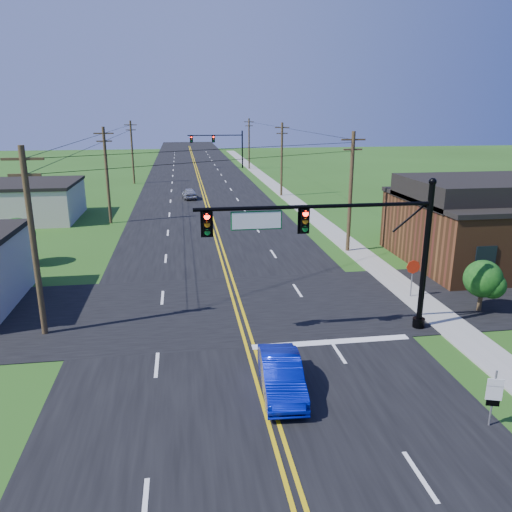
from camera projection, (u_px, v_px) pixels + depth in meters
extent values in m
plane|color=#244A15|center=(275.00, 447.00, 16.12)|extent=(260.00, 260.00, 0.00)
cube|color=black|center=(203.00, 195.00, 63.56)|extent=(16.00, 220.00, 0.04)
cube|color=black|center=(235.00, 307.00, 27.50)|extent=(70.00, 10.00, 0.04)
cube|color=gray|center=(301.00, 207.00, 55.55)|extent=(2.00, 160.00, 0.08)
cylinder|color=black|center=(425.00, 259.00, 23.95)|extent=(0.28, 0.28, 7.20)
cylinder|color=black|center=(419.00, 323.00, 24.89)|extent=(0.60, 0.60, 0.50)
sphere|color=black|center=(433.00, 182.00, 22.90)|extent=(0.36, 0.36, 0.36)
cylinder|color=black|center=(316.00, 206.00, 22.40)|extent=(11.00, 0.18, 0.18)
cube|color=#05591E|center=(256.00, 220.00, 22.17)|extent=(2.30, 0.06, 0.85)
cylinder|color=black|center=(242.00, 148.00, 92.26)|extent=(0.28, 0.28, 7.20)
cylinder|color=black|center=(242.00, 167.00, 93.21)|extent=(0.60, 0.60, 0.50)
sphere|color=black|center=(242.00, 128.00, 91.22)|extent=(0.36, 0.36, 0.36)
cylinder|color=black|center=(215.00, 135.00, 90.87)|extent=(10.00, 0.18, 0.18)
cube|color=#05591E|center=(197.00, 139.00, 90.58)|extent=(2.30, 0.06, 0.85)
cube|color=#5A3419|center=(505.00, 231.00, 35.42)|extent=(14.00, 11.00, 4.40)
cube|color=black|center=(510.00, 198.00, 34.76)|extent=(14.20, 11.20, 0.30)
cube|color=#BAB59F|center=(14.00, 203.00, 48.99)|extent=(12.00, 9.00, 3.40)
cube|color=black|center=(12.00, 184.00, 48.47)|extent=(12.20, 9.20, 0.30)
cylinder|color=#3C291B|center=(34.00, 245.00, 22.99)|extent=(0.28, 0.28, 9.00)
cube|color=#3C291B|center=(23.00, 159.00, 21.89)|extent=(1.80, 0.12, 0.12)
cube|color=#3C291B|center=(25.00, 175.00, 22.09)|extent=(1.40, 0.12, 0.12)
cylinder|color=#3C291B|center=(107.00, 176.00, 46.71)|extent=(0.28, 0.28, 9.00)
cube|color=#3C291B|center=(104.00, 133.00, 45.61)|extent=(1.80, 0.12, 0.12)
cube|color=#3C291B|center=(104.00, 141.00, 45.81)|extent=(1.40, 0.12, 0.12)
cylinder|color=#3C291B|center=(132.00, 153.00, 72.33)|extent=(0.28, 0.28, 9.00)
cube|color=#3C291B|center=(130.00, 125.00, 71.23)|extent=(1.80, 0.12, 0.12)
cube|color=#3C291B|center=(131.00, 130.00, 71.43)|extent=(1.40, 0.12, 0.12)
cylinder|color=#3C291B|center=(350.00, 193.00, 37.12)|extent=(0.28, 0.28, 9.00)
cube|color=#3C291B|center=(353.00, 140.00, 36.02)|extent=(1.80, 0.12, 0.12)
cube|color=#3C291B|center=(353.00, 150.00, 36.22)|extent=(1.40, 0.12, 0.12)
cylinder|color=#3C291B|center=(282.00, 160.00, 61.79)|extent=(0.28, 0.28, 9.00)
cube|color=#3C291B|center=(282.00, 127.00, 60.69)|extent=(1.80, 0.12, 0.12)
cube|color=#3C291B|center=(282.00, 133.00, 60.89)|extent=(1.40, 0.12, 0.12)
cylinder|color=#3C291B|center=(249.00, 144.00, 90.25)|extent=(0.28, 0.28, 9.00)
cube|color=#3C291B|center=(249.00, 122.00, 89.15)|extent=(1.80, 0.12, 0.12)
cube|color=#3C291B|center=(249.00, 126.00, 89.35)|extent=(1.40, 0.12, 0.12)
cylinder|color=#3C291B|center=(402.00, 226.00, 42.80)|extent=(0.24, 0.24, 1.85)
sphere|color=#0E3B0F|center=(404.00, 206.00, 42.33)|extent=(3.00, 3.00, 3.00)
cylinder|color=#3C291B|center=(480.00, 300.00, 26.80)|extent=(0.24, 0.24, 1.32)
sphere|color=#0E3B0F|center=(483.00, 279.00, 26.46)|extent=(2.00, 2.00, 2.00)
cylinder|color=#3C291B|center=(20.00, 254.00, 34.79)|extent=(0.24, 0.24, 1.54)
sphere|color=#0E3B0F|center=(17.00, 235.00, 34.39)|extent=(2.40, 2.40, 2.40)
imported|color=#0714A0|center=(281.00, 376.00, 19.03)|extent=(1.77, 4.37, 1.41)
imported|color=#A4A3A8|center=(189.00, 194.00, 60.82)|extent=(1.94, 3.97, 1.31)
cylinder|color=slate|center=(493.00, 399.00, 16.89)|extent=(0.09, 0.09, 2.13)
cube|color=white|center=(496.00, 383.00, 16.68)|extent=(0.52, 0.19, 0.29)
cube|color=white|center=(494.00, 393.00, 16.79)|extent=(0.52, 0.19, 0.53)
cube|color=black|center=(493.00, 403.00, 16.90)|extent=(0.43, 0.16, 0.21)
cylinder|color=slate|center=(412.00, 280.00, 28.66)|extent=(0.07, 0.07, 2.12)
cylinder|color=#B71F0A|center=(413.00, 267.00, 28.41)|extent=(0.81, 0.06, 0.81)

